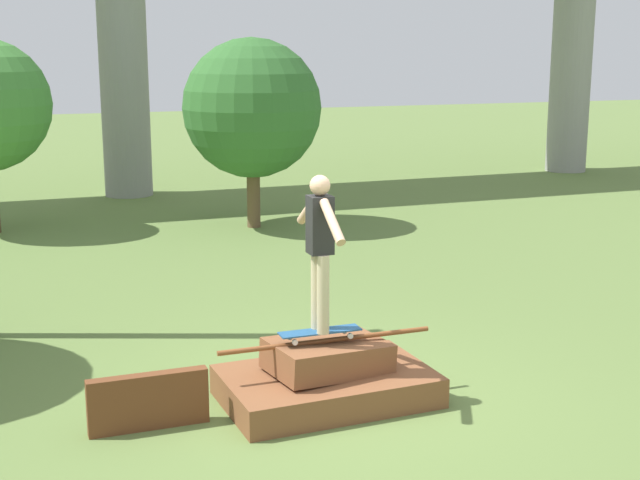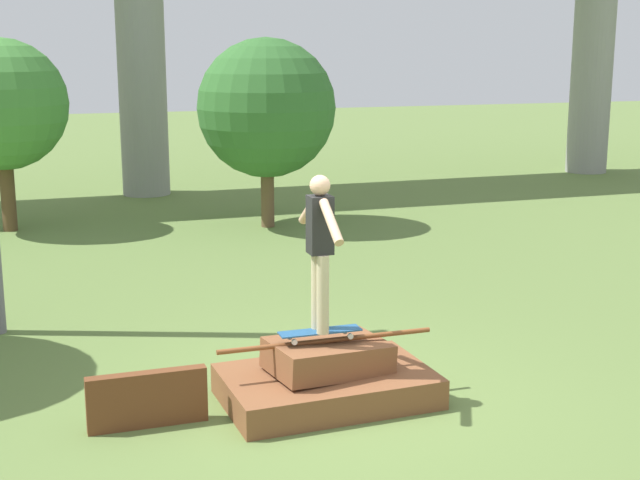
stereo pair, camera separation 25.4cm
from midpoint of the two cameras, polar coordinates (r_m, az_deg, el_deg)
The scene contains 6 objects.
ground_plane at distance 8.94m, azimuth -0.39°, elevation -10.21°, with size 80.00×80.00×0.00m, color olive.
scrap_pile at distance 8.87m, azimuth -0.38°, elevation -8.86°, with size 2.18×1.37×0.64m.
scrap_plank_loose at distance 8.40m, azimuth -11.79°, elevation -10.08°, with size 1.10×0.13×0.52m.
skateboard at distance 8.66m, azimuth -0.85°, elevation -5.91°, with size 0.81×0.20×0.09m.
skater at distance 8.43m, azimuth -0.86°, elevation -0.18°, with size 0.22×1.16×1.52m.
tree_behind_right at distance 16.97m, azimuth -4.80°, elevation 8.39°, with size 2.62×2.62×3.59m.
Camera 1 is at (-2.91, -7.73, 3.43)m, focal length 50.00 mm.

